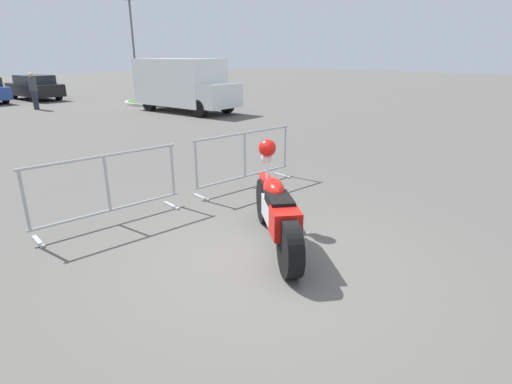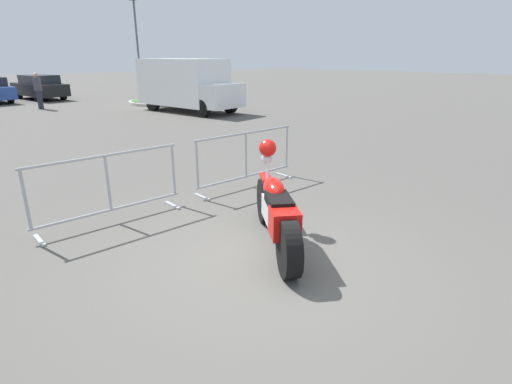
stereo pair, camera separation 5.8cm
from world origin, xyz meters
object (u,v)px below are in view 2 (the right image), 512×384
at_px(motorcycle, 276,210).
at_px(pedestrian, 38,89).
at_px(crowd_barrier_far, 246,159).
at_px(crowd_barrier_near, 109,188).
at_px(delivery_van, 187,84).
at_px(parked_car_black, 40,87).
at_px(street_lamp, 136,33).

xyz_separation_m(motorcycle, pedestrian, (1.67, 17.92, 0.42)).
bearing_deg(motorcycle, crowd_barrier_far, 2.27).
bearing_deg(crowd_barrier_far, crowd_barrier_near, 180.00).
bearing_deg(delivery_van, crowd_barrier_far, -36.38).
xyz_separation_m(crowd_barrier_far, parked_car_black, (1.57, 20.54, 0.15)).
distance_m(crowd_barrier_near, street_lamp, 20.86).
relative_size(motorcycle, pedestrian, 1.20).
xyz_separation_m(motorcycle, parked_car_black, (2.92, 22.76, 0.20)).
bearing_deg(motorcycle, street_lamp, 11.80).
xyz_separation_m(crowd_barrier_near, parked_car_black, (4.27, 20.54, 0.15)).
distance_m(crowd_barrier_near, crowd_barrier_far, 2.70).
height_order(crowd_barrier_near, pedestrian, pedestrian).
xyz_separation_m(parked_car_black, street_lamp, (5.25, -2.24, 3.01)).
relative_size(parked_car_black, pedestrian, 2.54).
xyz_separation_m(crowd_barrier_near, pedestrian, (3.02, 15.69, 0.36)).
distance_m(delivery_van, pedestrian, 7.28).
bearing_deg(street_lamp, pedestrian, -158.22).
relative_size(crowd_barrier_far, pedestrian, 1.38).
xyz_separation_m(crowd_barrier_near, delivery_van, (7.82, 10.24, 0.69)).
distance_m(crowd_barrier_far, parked_car_black, 20.60).
relative_size(delivery_van, street_lamp, 0.93).
height_order(motorcycle, delivery_van, delivery_van).
distance_m(delivery_van, street_lamp, 8.59).
height_order(crowd_barrier_far, delivery_van, delivery_van).
xyz_separation_m(delivery_van, parked_car_black, (-3.55, 10.30, -0.54)).
xyz_separation_m(delivery_van, pedestrian, (-4.80, 5.45, -0.32)).
bearing_deg(street_lamp, motorcycle, -111.71).
height_order(pedestrian, street_lamp, street_lamp).
bearing_deg(parked_car_black, crowd_barrier_far, 166.98).
bearing_deg(parked_car_black, crowd_barrier_near, 159.61).
height_order(crowd_barrier_near, crowd_barrier_far, same).
bearing_deg(crowd_barrier_near, delivery_van, 52.63).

